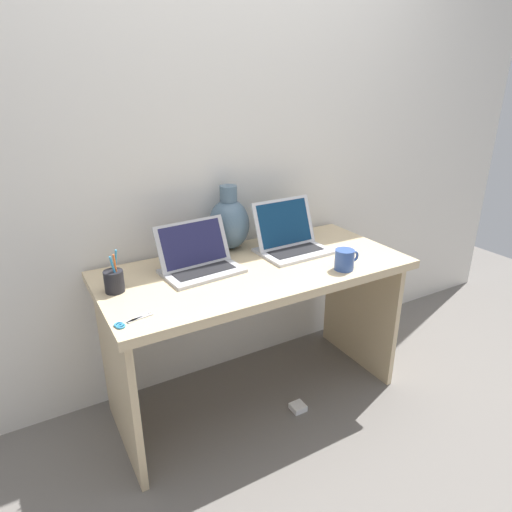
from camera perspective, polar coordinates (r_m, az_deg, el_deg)
ground_plane at (r=2.45m, az=0.00°, el=-17.48°), size 6.00×6.00×0.00m
back_wall at (r=2.25m, az=-4.83°, el=12.77°), size 4.40×0.04×2.40m
desk at (r=2.13m, az=0.00°, el=-5.33°), size 1.43×0.66×0.74m
laptop_left at (r=2.01m, az=-7.46°, el=-0.32°), size 0.36×0.26×0.22m
laptop_right at (r=2.23m, az=4.26°, el=2.33°), size 0.35×0.27×0.25m
green_vase at (r=2.24m, az=-3.47°, el=4.29°), size 0.20×0.20×0.32m
coffee_mug at (r=2.05m, az=11.32°, el=-0.45°), size 0.13×0.09×0.09m
pen_cup at (r=1.89m, az=-17.74°, el=-3.05°), size 0.08×0.08×0.18m
scissors at (r=1.66m, az=-16.23°, el=-8.20°), size 0.15×0.07×0.01m
power_brick at (r=2.37m, az=5.40°, el=-18.75°), size 0.07×0.07×0.03m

